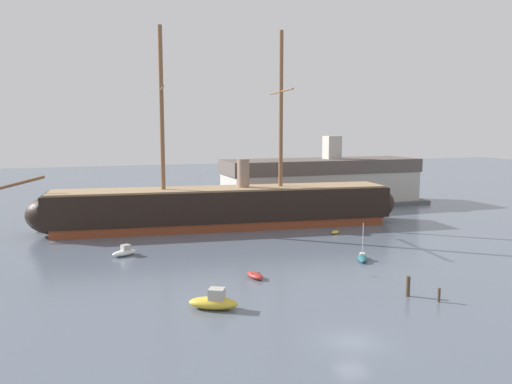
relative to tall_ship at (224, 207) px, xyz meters
The scene contains 13 objects.
ground_plane 48.80m from the tall_ship, 93.38° to the right, with size 400.00×400.00×0.00m, color slate.
tall_ship is the anchor object (origin of this frame).
motorboat_foreground_left 39.57m from the tall_ship, 106.86° to the right, with size 5.12×3.95×1.99m.
dinghy_near_centre 30.31m from the tall_ship, 98.71° to the right, with size 1.80×3.05×0.68m.
sailboat_mid_right 29.37m from the tall_ship, 67.87° to the right, with size 2.79×3.91×4.96m.
motorboat_alongside_bow 23.05m from the tall_ship, 141.02° to the right, with size 3.78×2.85×1.47m.
dinghy_alongside_stern 19.37m from the tall_ship, 34.99° to the right, with size 2.26×2.11×0.51m.
dinghy_far_left 30.30m from the tall_ship, 167.24° to the left, with size 2.17×1.57×0.47m.
dinghy_distant_centre 16.37m from the tall_ship, 98.74° to the left, with size 2.73×3.17×0.70m.
mooring_piling_nearest 41.61m from the tall_ship, 78.77° to the right, with size 0.44×0.44×2.08m, color #4C3D2D.
mooring_piling_left_pair 44.39m from the tall_ship, 77.02° to the right, with size 0.30×0.30×1.40m, color #4C3D2D.
dockside_warehouse_right 32.60m from the tall_ship, 33.08° to the left, with size 46.98×14.91×15.19m.
seagull_in_flight 23.53m from the tall_ship, 110.39° to the right, with size 0.64×1.05×0.13m.
Camera 1 is at (-19.96, -34.21, 17.06)m, focal length 35.63 mm.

